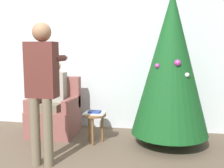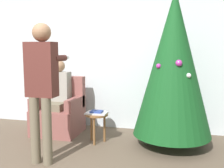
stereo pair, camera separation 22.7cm
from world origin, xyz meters
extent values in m
cube|color=silver|center=(0.00, 2.23, 1.35)|extent=(8.00, 0.06, 2.70)
cylinder|color=brown|center=(1.39, 1.51, 0.09)|extent=(0.10, 0.10, 0.18)
cone|color=#144C1E|center=(1.39, 1.51, 1.23)|extent=(1.13, 1.13, 2.10)
sphere|color=white|center=(1.60, 1.26, 1.09)|extent=(0.06, 0.06, 0.06)
sphere|color=#B23399|center=(1.15, 1.68, 1.23)|extent=(0.09, 0.09, 0.09)
sphere|color=#B23399|center=(1.20, 1.28, 1.20)|extent=(0.07, 0.07, 0.07)
sphere|color=#B23399|center=(1.47, 1.23, 1.25)|extent=(0.09, 0.09, 0.09)
cube|color=brown|center=(-0.51, 1.62, 0.22)|extent=(0.76, 0.68, 0.43)
cube|color=brown|center=(-0.51, 1.89, 0.70)|extent=(0.76, 0.14, 0.53)
cube|color=brown|center=(-0.83, 1.62, 0.53)|extent=(0.12, 0.61, 0.20)
cube|color=brown|center=(-0.19, 1.62, 0.53)|extent=(0.12, 0.61, 0.20)
cylinder|color=#6B604C|center=(-0.61, 1.42, 0.22)|extent=(0.11, 0.11, 0.43)
cylinder|color=#6B604C|center=(-0.41, 1.42, 0.22)|extent=(0.11, 0.11, 0.43)
cube|color=#6B604C|center=(-0.51, 1.57, 0.49)|extent=(0.32, 0.40, 0.12)
cube|color=gray|center=(-0.51, 1.72, 0.80)|extent=(0.36, 0.20, 0.50)
sphere|color=#936B4C|center=(-0.51, 1.72, 1.15)|extent=(0.20, 0.20, 0.20)
cylinder|color=#6B604C|center=(-0.24, 0.47, 0.42)|extent=(0.12, 0.12, 0.85)
cylinder|color=#6B604C|center=(-0.07, 0.47, 0.42)|extent=(0.12, 0.12, 0.85)
cube|color=#562823|center=(-0.16, 0.53, 1.18)|extent=(0.37, 0.20, 0.67)
sphere|color=#936B4C|center=(-0.16, 0.56, 1.63)|extent=(0.23, 0.23, 0.23)
cylinder|color=#562823|center=(-0.31, 0.72, 1.32)|extent=(0.08, 0.30, 0.08)
cylinder|color=#562823|center=(0.00, 0.72, 1.32)|extent=(0.08, 0.30, 0.08)
cube|color=white|center=(0.00, 0.91, 1.32)|extent=(0.04, 0.14, 0.04)
cylinder|color=brown|center=(0.27, 1.37, 0.44)|extent=(0.35, 0.35, 0.03)
cylinder|color=brown|center=(0.27, 1.25, 0.21)|extent=(0.04, 0.04, 0.43)
cylinder|color=brown|center=(0.38, 1.43, 0.21)|extent=(0.04, 0.04, 0.43)
cylinder|color=brown|center=(0.17, 1.43, 0.21)|extent=(0.04, 0.04, 0.43)
cube|color=silver|center=(0.27, 1.37, 0.47)|extent=(0.32, 0.24, 0.02)
cube|color=navy|center=(0.27, 1.37, 0.49)|extent=(0.18, 0.15, 0.02)
camera|label=1|loc=(1.28, -2.40, 1.42)|focal=42.00mm
camera|label=2|loc=(1.50, -2.35, 1.42)|focal=42.00mm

